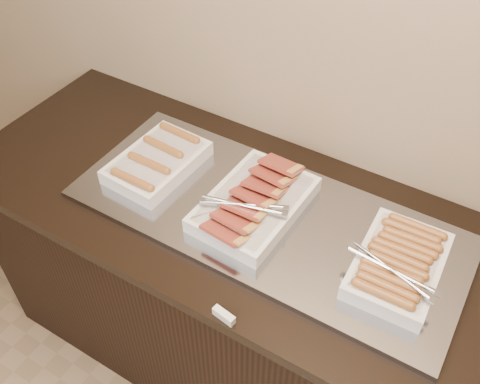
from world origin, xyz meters
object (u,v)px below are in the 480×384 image
Objects in this scene: dish_left at (157,162)px; dish_center at (254,203)px; warming_tray at (265,217)px; counter at (258,301)px; dish_right at (398,264)px.

dish_left is 0.37m from dish_center.
dish_center reaches higher than warming_tray.
warming_tray is at bearing 0.00° from counter.
dish_center is at bearing 178.04° from dish_right.
dish_center is at bearing -174.59° from warming_tray.
dish_left is (-0.41, 0.00, 0.04)m from warming_tray.
dish_left is at bearing 177.83° from dish_right.
counter is 0.46m from warming_tray.
warming_tray is at bearing 177.52° from dish_right.
warming_tray is 0.41m from dish_left.
counter is 0.63m from dish_left.
dish_left is 0.82m from dish_right.
dish_right reaches higher than warming_tray.
counter is at bearing 180.00° from warming_tray.
dish_center reaches higher than dish_right.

